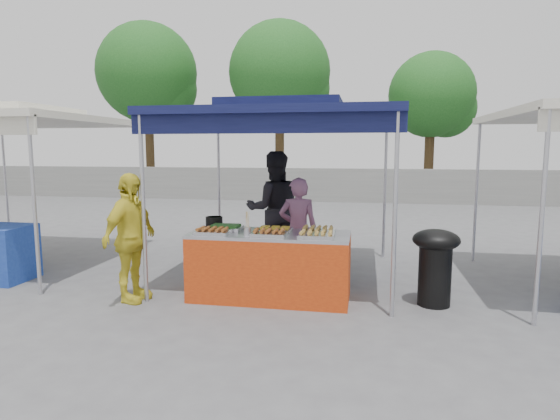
% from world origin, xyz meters
% --- Properties ---
extents(ground_plane, '(80.00, 80.00, 0.00)m').
position_xyz_m(ground_plane, '(0.00, 0.00, 0.00)').
color(ground_plane, '#59585B').
extents(back_wall, '(40.00, 0.25, 1.20)m').
position_xyz_m(back_wall, '(0.00, 11.00, 0.60)').
color(back_wall, gray).
rests_on(back_wall, ground_plane).
extents(main_canopy, '(3.20, 3.20, 2.57)m').
position_xyz_m(main_canopy, '(0.00, 0.97, 2.37)').
color(main_canopy, '#B9B9C0').
rests_on(main_canopy, ground_plane).
extents(tree_0, '(4.15, 4.15, 7.14)m').
position_xyz_m(tree_0, '(-7.85, 13.16, 4.89)').
color(tree_0, '#402D18').
rests_on(tree_0, ground_plane).
extents(tree_1, '(4.02, 4.02, 6.91)m').
position_xyz_m(tree_1, '(-2.16, 13.05, 4.73)').
color(tree_1, '#402D18').
rests_on(tree_1, ground_plane).
extents(tree_2, '(3.32, 3.23, 5.55)m').
position_xyz_m(tree_2, '(3.69, 13.24, 3.79)').
color(tree_2, '#402D18').
rests_on(tree_2, ground_plane).
extents(vendor_table, '(2.00, 0.80, 0.85)m').
position_xyz_m(vendor_table, '(0.00, -0.10, 0.43)').
color(vendor_table, '#BF3A11').
rests_on(vendor_table, ground_plane).
extents(food_tray_fl, '(0.42, 0.30, 0.07)m').
position_xyz_m(food_tray_fl, '(-0.67, -0.34, 0.88)').
color(food_tray_fl, silver).
rests_on(food_tray_fl, vendor_table).
extents(food_tray_fm, '(0.42, 0.30, 0.07)m').
position_xyz_m(food_tray_fm, '(0.04, -0.34, 0.88)').
color(food_tray_fm, silver).
rests_on(food_tray_fm, vendor_table).
extents(food_tray_fr, '(0.42, 0.30, 0.07)m').
position_xyz_m(food_tray_fr, '(0.61, -0.34, 0.88)').
color(food_tray_fr, silver).
rests_on(food_tray_fr, vendor_table).
extents(food_tray_bl, '(0.42, 0.30, 0.07)m').
position_xyz_m(food_tray_bl, '(-0.61, -0.02, 0.88)').
color(food_tray_bl, silver).
rests_on(food_tray_bl, vendor_table).
extents(food_tray_bm, '(0.42, 0.30, 0.07)m').
position_xyz_m(food_tray_bm, '(0.05, -0.01, 0.88)').
color(food_tray_bm, silver).
rests_on(food_tray_bm, vendor_table).
extents(food_tray_br, '(0.42, 0.30, 0.07)m').
position_xyz_m(food_tray_br, '(0.60, -0.03, 0.88)').
color(food_tray_br, silver).
rests_on(food_tray_br, vendor_table).
extents(cooking_pot, '(0.23, 0.23, 0.13)m').
position_xyz_m(cooking_pot, '(-0.85, 0.24, 0.92)').
color(cooking_pot, black).
rests_on(cooking_pot, vendor_table).
extents(skewer_cup, '(0.09, 0.09, 0.11)m').
position_xyz_m(skewer_cup, '(-0.23, -0.35, 0.90)').
color(skewer_cup, '#B9B9C0').
rests_on(skewer_cup, vendor_table).
extents(wok_burner, '(0.56, 0.56, 0.95)m').
position_xyz_m(wok_burner, '(2.02, 0.01, 0.56)').
color(wok_burner, black).
rests_on(wok_burner, ground_plane).
extents(crate_left, '(0.46, 0.32, 0.28)m').
position_xyz_m(crate_left, '(-0.51, 0.53, 0.14)').
color(crate_left, '#132AA0').
rests_on(crate_left, ground_plane).
extents(crate_right, '(0.49, 0.34, 0.29)m').
position_xyz_m(crate_right, '(0.40, 0.66, 0.15)').
color(crate_right, '#132AA0').
rests_on(crate_right, ground_plane).
extents(crate_stacked, '(0.47, 0.33, 0.28)m').
position_xyz_m(crate_stacked, '(0.40, 0.66, 0.43)').
color(crate_stacked, '#132AA0').
rests_on(crate_stacked, crate_right).
extents(vendor_woman, '(0.57, 0.40, 1.50)m').
position_xyz_m(vendor_woman, '(0.24, 0.72, 0.75)').
color(vendor_woman, '#875679').
rests_on(vendor_woman, ground_plane).
extents(helper_man, '(1.08, 0.95, 1.86)m').
position_xyz_m(helper_man, '(-0.28, 1.56, 0.93)').
color(helper_man, black).
rests_on(helper_man, ground_plane).
extents(customer_person, '(0.54, 0.99, 1.61)m').
position_xyz_m(customer_person, '(-1.69, -0.51, 0.80)').
color(customer_person, yellow).
rests_on(customer_person, ground_plane).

